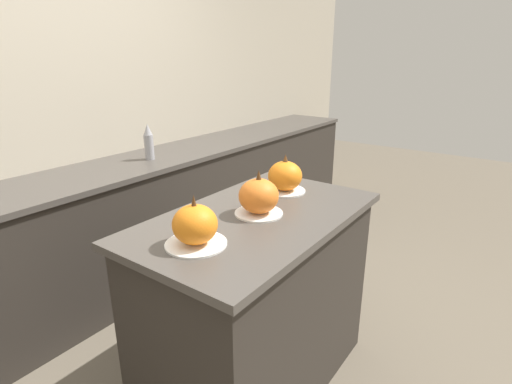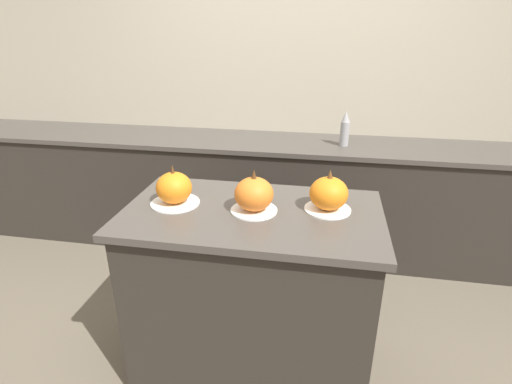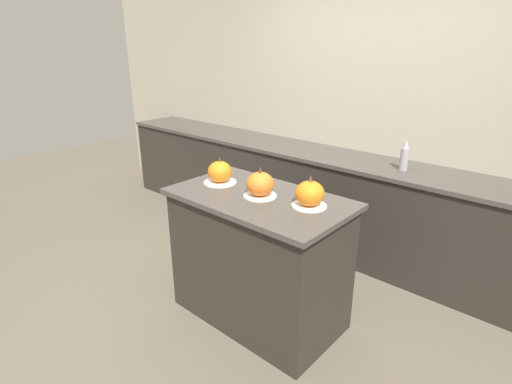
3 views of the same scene
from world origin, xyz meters
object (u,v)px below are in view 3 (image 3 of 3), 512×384
(pumpkin_cake_right, at_px, (310,194))
(bottle_tall, at_px, (405,155))
(pumpkin_cake_left, at_px, (220,173))
(pumpkin_cake_center, at_px, (260,185))

(pumpkin_cake_right, relative_size, bottle_tall, 0.86)
(pumpkin_cake_left, distance_m, bottle_tall, 1.51)
(pumpkin_cake_right, bearing_deg, bottle_tall, 85.27)
(pumpkin_cake_left, distance_m, pumpkin_cake_right, 0.73)
(pumpkin_cake_left, xyz_separation_m, pumpkin_cake_right, (0.73, 0.06, 0.00))
(pumpkin_cake_left, xyz_separation_m, bottle_tall, (0.83, 1.26, 0.02))
(pumpkin_cake_right, height_order, bottle_tall, bottle_tall)
(pumpkin_cake_center, relative_size, bottle_tall, 0.86)
(pumpkin_cake_center, bearing_deg, bottle_tall, 70.92)
(pumpkin_cake_center, bearing_deg, pumpkin_cake_left, 178.63)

